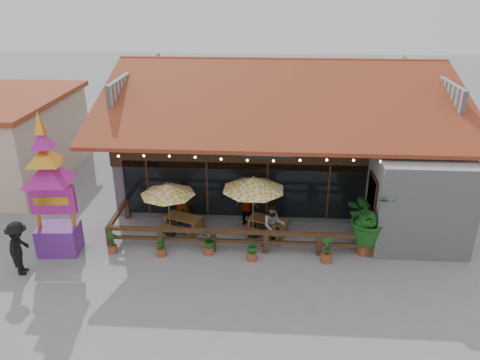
# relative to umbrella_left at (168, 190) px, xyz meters

# --- Properties ---
(ground) EXTENTS (100.00, 100.00, 0.00)m
(ground) POSITION_rel_umbrella_left_xyz_m (4.36, -0.58, -2.02)
(ground) COLOR gray
(ground) RESTS_ON ground
(restaurant_building) EXTENTS (15.50, 14.73, 6.09)m
(restaurant_building) POSITION_rel_umbrella_left_xyz_m (4.62, 6.04, 0.19)
(restaurant_building) COLOR #A5A4A9
(restaurant_building) RESTS_ON ground
(patio_railing) EXTENTS (10.00, 2.60, 0.92)m
(patio_railing) POSITION_rel_umbrella_left_xyz_m (2.11, -0.84, -1.40)
(patio_railing) COLOR #4A2D1A
(patio_railing) RESTS_ON ground
(umbrella_left) EXTENTS (2.26, 2.26, 2.32)m
(umbrella_left) POSITION_rel_umbrella_left_xyz_m (0.00, 0.00, 0.00)
(umbrella_left) COLOR brown
(umbrella_left) RESTS_ON ground
(umbrella_right) EXTENTS (3.26, 3.26, 2.64)m
(umbrella_right) POSITION_rel_umbrella_left_xyz_m (3.33, 0.11, 0.28)
(umbrella_right) COLOR brown
(umbrella_right) RESTS_ON ground
(picnic_table_left) EXTENTS (1.83, 1.72, 0.70)m
(picnic_table_left) POSITION_rel_umbrella_left_xyz_m (0.49, 0.28, -1.55)
(picnic_table_left) COLOR brown
(picnic_table_left) RESTS_ON ground
(picnic_table_right) EXTENTS (1.90, 1.78, 0.74)m
(picnic_table_right) POSITION_rel_umbrella_left_xyz_m (3.91, 0.23, -1.52)
(picnic_table_right) COLOR brown
(picnic_table_right) RESTS_ON ground
(thai_sign_tower) EXTENTS (2.35, 2.35, 5.91)m
(thai_sign_tower) POSITION_rel_umbrella_left_xyz_m (-3.90, -1.50, 1.10)
(thai_sign_tower) COLOR #67268D
(thai_sign_tower) RESTS_ON ground
(tropical_plant) EXTENTS (2.34, 2.22, 2.55)m
(tropical_plant) POSITION_rel_umbrella_left_xyz_m (7.63, -0.84, -0.56)
(tropical_plant) COLOR brown
(tropical_plant) RESTS_ON ground
(diner_a) EXTENTS (0.78, 0.63, 1.85)m
(diner_a) POSITION_rel_umbrella_left_xyz_m (0.33, 1.04, -1.09)
(diner_a) COLOR #342210
(diner_a) RESTS_ON ground
(diner_b) EXTENTS (0.95, 0.79, 1.79)m
(diner_b) POSITION_rel_umbrella_left_xyz_m (4.12, -0.54, -1.13)
(diner_b) COLOR #342210
(diner_b) RESTS_ON ground
(diner_c) EXTENTS (1.07, 0.71, 1.69)m
(diner_c) POSITION_rel_umbrella_left_xyz_m (3.06, 1.04, -1.17)
(diner_c) COLOR #342210
(diner_c) RESTS_ON ground
(pedestrian) EXTENTS (0.96, 1.40, 2.00)m
(pedestrian) POSITION_rel_umbrella_left_xyz_m (-4.64, -2.95, -1.02)
(pedestrian) COLOR black
(pedestrian) RESTS_ON ground
(planter_a) EXTENTS (0.36, 0.36, 0.88)m
(planter_a) POSITION_rel_umbrella_left_xyz_m (-1.92, -1.44, -1.65)
(planter_a) COLOR brown
(planter_a) RESTS_ON ground
(planter_b) EXTENTS (0.38, 0.41, 0.90)m
(planter_b) POSITION_rel_umbrella_left_xyz_m (-0.03, -1.54, -1.61)
(planter_b) COLOR brown
(planter_b) RESTS_ON ground
(planter_c) EXTENTS (0.61, 0.54, 0.92)m
(planter_c) POSITION_rel_umbrella_left_xyz_m (1.73, -1.33, -1.50)
(planter_c) COLOR brown
(planter_c) RESTS_ON ground
(planter_d) EXTENTS (0.44, 0.44, 0.94)m
(planter_d) POSITION_rel_umbrella_left_xyz_m (3.37, -1.60, -1.56)
(planter_d) COLOR brown
(planter_d) RESTS_ON ground
(planter_e) EXTENTS (0.43, 0.42, 1.02)m
(planter_e) POSITION_rel_umbrella_left_xyz_m (6.09, -1.56, -1.59)
(planter_e) COLOR brown
(planter_e) RESTS_ON ground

